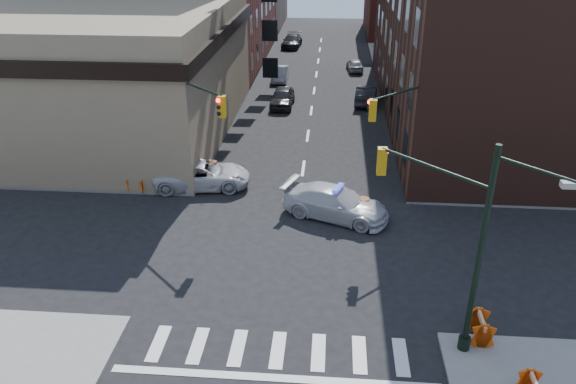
% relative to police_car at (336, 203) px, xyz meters
% --- Properties ---
extents(ground, '(140.00, 140.00, 0.00)m').
position_rel_police_car_xyz_m(ground, '(-2.06, -3.71, -0.83)').
color(ground, black).
rests_on(ground, ground).
extents(sidewalk_nw, '(34.00, 54.50, 0.15)m').
position_rel_police_car_xyz_m(sidewalk_nw, '(-25.06, 29.04, -0.75)').
color(sidewalk_nw, gray).
rests_on(sidewalk_nw, ground).
extents(sidewalk_ne, '(34.00, 54.50, 0.15)m').
position_rel_police_car_xyz_m(sidewalk_ne, '(20.94, 29.04, -0.75)').
color(sidewalk_ne, gray).
rests_on(sidewalk_ne, ground).
extents(bank_building, '(22.00, 22.00, 9.00)m').
position_rel_police_car_xyz_m(bank_building, '(-19.06, 12.79, 3.67)').
color(bank_building, '#887759').
rests_on(bank_building, ground).
extents(commercial_row_ne, '(14.00, 34.00, 14.00)m').
position_rel_police_car_xyz_m(commercial_row_ne, '(10.94, 18.79, 6.17)').
color(commercial_row_ne, '#44251B').
rests_on(commercial_row_ne, ground).
extents(signal_pole_se, '(5.40, 5.27, 8.00)m').
position_rel_police_car_xyz_m(signal_pole_se, '(3.98, -9.23, 3.78)').
color(signal_pole_se, black).
rests_on(signal_pole_se, sidewalk_se).
extents(signal_pole_nw, '(3.58, 3.67, 8.00)m').
position_rel_police_car_xyz_m(signal_pole_nw, '(-7.91, 1.63, 3.51)').
color(signal_pole_nw, black).
rests_on(signal_pole_nw, sidewalk_nw).
extents(signal_pole_ne, '(3.67, 3.58, 8.00)m').
position_rel_police_car_xyz_m(signal_pole_ne, '(3.78, 1.65, 3.51)').
color(signal_pole_ne, black).
rests_on(signal_pole_ne, sidewalk_ne).
extents(tree_ne_near, '(3.00, 3.00, 4.85)m').
position_rel_police_car_xyz_m(tree_ne_near, '(5.44, 22.29, 2.66)').
color(tree_ne_near, black).
rests_on(tree_ne_near, sidewalk_ne).
extents(tree_ne_far, '(3.00, 3.00, 4.85)m').
position_rel_police_car_xyz_m(tree_ne_far, '(5.44, 30.29, 2.66)').
color(tree_ne_far, black).
rests_on(tree_ne_far, sidewalk_ne).
extents(police_car, '(6.17, 4.23, 1.66)m').
position_rel_police_car_xyz_m(police_car, '(0.00, 0.00, 0.00)').
color(police_car, silver).
rests_on(police_car, ground).
extents(pickup, '(5.95, 3.39, 1.57)m').
position_rel_police_car_xyz_m(pickup, '(-7.86, 3.09, -0.05)').
color(pickup, silver).
rests_on(pickup, ground).
extents(parked_car_wnear, '(1.94, 4.61, 1.56)m').
position_rel_police_car_xyz_m(parked_car_wnear, '(-4.56, 19.32, -0.05)').
color(parked_car_wnear, black).
rests_on(parked_car_wnear, ground).
extents(parked_car_wfar, '(1.53, 4.21, 1.38)m').
position_rel_police_car_xyz_m(parked_car_wfar, '(-5.51, 27.50, -0.14)').
color(parked_car_wfar, gray).
rests_on(parked_car_wfar, ground).
extents(parked_car_wdeep, '(2.50, 5.33, 1.50)m').
position_rel_police_car_xyz_m(parked_car_wdeep, '(-5.55, 43.53, -0.08)').
color(parked_car_wdeep, black).
rests_on(parked_car_wdeep, ground).
extents(parked_car_enear, '(2.13, 4.84, 1.55)m').
position_rel_police_car_xyz_m(parked_car_enear, '(2.52, 20.67, -0.06)').
color(parked_car_enear, black).
rests_on(parked_car_enear, ground).
extents(parked_car_efar, '(1.84, 3.86, 1.27)m').
position_rel_police_car_xyz_m(parked_car_efar, '(1.88, 32.18, -0.19)').
color(parked_car_efar, gray).
rests_on(parked_car_efar, ground).
extents(pedestrian_a, '(0.73, 0.67, 1.68)m').
position_rel_police_car_xyz_m(pedestrian_a, '(-9.56, 5.67, 0.16)').
color(pedestrian_a, black).
rests_on(pedestrian_a, sidewalk_nw).
extents(pedestrian_b, '(0.95, 0.78, 1.82)m').
position_rel_police_car_xyz_m(pedestrian_b, '(-13.29, 2.29, 0.23)').
color(pedestrian_b, black).
rests_on(pedestrian_b, sidewalk_nw).
extents(pedestrian_c, '(0.98, 0.87, 1.60)m').
position_rel_police_car_xyz_m(pedestrian_c, '(-15.06, 5.83, 0.12)').
color(pedestrian_c, black).
rests_on(pedestrian_c, sidewalk_nw).
extents(barrel_road, '(0.79, 0.79, 1.10)m').
position_rel_police_car_xyz_m(barrel_road, '(1.45, 0.12, -0.28)').
color(barrel_road, '#D15F09').
rests_on(barrel_road, ground).
extents(barrel_bank, '(0.65, 0.65, 0.92)m').
position_rel_police_car_xyz_m(barrel_bank, '(-7.56, 4.84, -0.37)').
color(barrel_bank, '#C76109').
rests_on(barrel_bank, ground).
extents(barricade_se_a, '(0.66, 1.31, 0.98)m').
position_rel_police_car_xyz_m(barricade_se_a, '(5.42, -9.41, -0.19)').
color(barricade_se_a, '#D8510A').
rests_on(barricade_se_a, sidewalk_se).
extents(barricade_nw_a, '(1.18, 0.70, 0.84)m').
position_rel_police_car_xyz_m(barricade_nw_a, '(-11.46, 1.99, -0.26)').
color(barricade_nw_a, '#C43A09').
rests_on(barricade_nw_a, sidewalk_nw).
extents(barricade_nw_b, '(1.22, 0.66, 0.90)m').
position_rel_police_car_xyz_m(barricade_nw_b, '(-12.93, 2.76, -0.23)').
color(barricade_nw_b, '#C33909').
rests_on(barricade_nw_b, sidewalk_nw).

